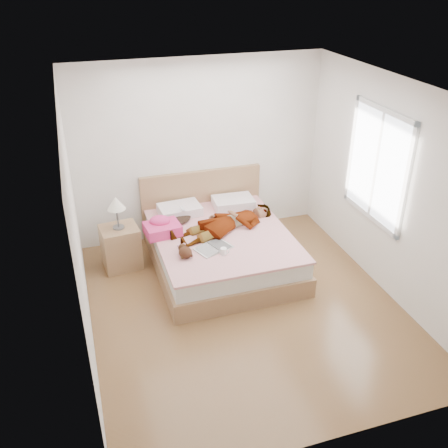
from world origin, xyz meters
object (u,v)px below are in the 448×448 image
towel (162,227)px  magazine (213,248)px  bed (220,245)px  phone (182,208)px  woman (226,220)px  plush_toy (185,252)px  coffee_mug (224,251)px  nightstand (121,244)px

towel → magazine: bearing=-46.6°
bed → towel: bearing=169.1°
phone → bed: bearing=-66.9°
woman → plush_toy: 0.90m
magazine → coffee_mug: (0.08, -0.18, 0.04)m
towel → nightstand: size_ratio=0.47×
coffee_mug → plush_toy: size_ratio=0.46×
magazine → plush_toy: (-0.39, -0.08, 0.06)m
bed → nightstand: 1.33m
towel → magazine: towel is taller
towel → coffee_mug: bearing=-50.4°
phone → coffee_mug: 1.09m
coffee_mug → towel: bearing=129.6°
towel → plush_toy: size_ratio=1.87×
phone → magazine: (0.19, -0.88, -0.16)m
nightstand → phone: bearing=8.1°
woman → phone: 0.64m
plush_toy → bed: bearing=40.1°
phone → nightstand: size_ratio=0.09×
bed → magazine: size_ratio=4.04×
phone → bed: size_ratio=0.04×
woman → magazine: 0.58m
woman → bed: bed is taller
towel → coffee_mug: towel is taller
woman → coffee_mug: size_ratio=13.13×
plush_toy → nightstand: (-0.69, 0.83, -0.24)m
magazine → towel: bearing=133.4°
woman → phone: (-0.50, 0.40, 0.06)m
bed → nightstand: nightstand is taller
woman → bed: (-0.10, -0.05, -0.34)m
nightstand → coffee_mug: bearing=-38.6°
coffee_mug → plush_toy: 0.48m
phone → magazine: 0.91m
bed → plush_toy: (-0.60, -0.50, 0.31)m
plush_toy → coffee_mug: bearing=-11.6°
phone → coffee_mug: size_ratio=0.76×
nightstand → magazine: bearing=-34.8°
coffee_mug → plush_toy: bearing=168.4°
phone → nightstand: bearing=169.7°
magazine → coffee_mug: bearing=-65.6°
magazine → coffee_mug: 0.20m
towel → plush_toy: (0.15, -0.65, -0.02)m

